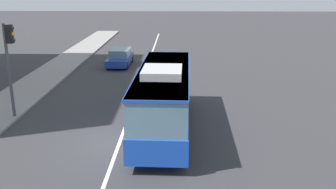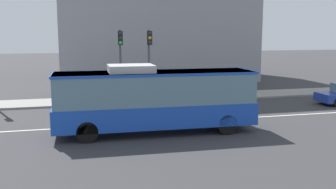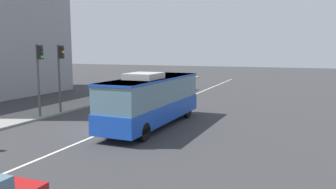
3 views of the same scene
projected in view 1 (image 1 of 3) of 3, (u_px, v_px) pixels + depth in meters
The scene contains 5 objects.
ground_plane at pixel (120, 142), 17.82m from camera, with size 160.00×160.00×0.00m, color #333335.
lane_centre_line at pixel (120, 142), 17.82m from camera, with size 76.00×0.16×0.01m, color silver.
transit_bus at pixel (164, 95), 18.91m from camera, with size 10.06×2.75×3.46m.
sedan_blue at pixel (120, 57), 33.83m from camera, with size 4.56×1.97×1.46m.
traffic_light_near_corner at pixel (10, 55), 19.93m from camera, with size 0.33×0.62×5.20m.
Camera 1 is at (-16.35, -2.70, 7.30)m, focal length 40.49 mm.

